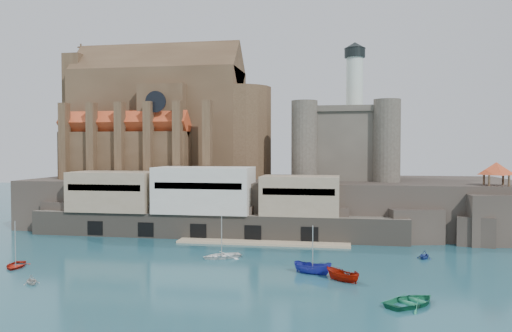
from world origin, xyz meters
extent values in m
plane|color=#194755|center=(0.00, 0.00, 0.00)|extent=(300.00, 300.00, 0.00)
cube|color=#29231F|center=(0.00, 40.00, 5.00)|extent=(100.00, 34.00, 10.00)
cube|color=#29231F|center=(-38.00, 23.50, 3.00)|extent=(9.00, 5.00, 6.00)
cube|color=#29231F|center=(-22.00, 23.50, 3.00)|extent=(9.00, 5.00, 6.00)
cube|color=#29231F|center=(-5.00, 23.50, 3.00)|extent=(9.00, 5.00, 6.00)
cube|color=#29231F|center=(12.00, 23.50, 3.00)|extent=(9.00, 5.00, 6.00)
cube|color=#29231F|center=(28.00, 23.50, 3.00)|extent=(9.00, 5.00, 6.00)
cube|color=#635B4F|center=(-8.00, 22.50, 2.25)|extent=(70.00, 6.00, 4.50)
cube|color=tan|center=(2.00, 18.00, 0.15)|extent=(30.00, 4.00, 0.40)
cube|color=black|center=(-30.00, 19.60, 1.60)|extent=(3.00, 0.40, 2.60)
cube|color=black|center=(-20.00, 19.60, 1.60)|extent=(3.00, 0.40, 2.60)
cube|color=black|center=(-10.00, 19.60, 1.60)|extent=(3.00, 0.40, 2.60)
cube|color=black|center=(0.00, 19.60, 1.60)|extent=(3.00, 0.40, 2.60)
cube|color=black|center=(10.00, 19.60, 1.60)|extent=(3.00, 0.40, 2.60)
cube|color=gray|center=(-28.00, 23.50, 8.25)|extent=(16.00, 9.00, 7.50)
cube|color=beige|center=(-10.00, 23.50, 8.75)|extent=(18.00, 9.00, 8.50)
cube|color=gray|center=(8.00, 23.50, 8.00)|extent=(14.00, 8.00, 7.00)
cube|color=#493422|center=(-26.00, 42.00, 22.00)|extent=(38.00, 14.00, 24.00)
cube|color=#493422|center=(-26.00, 42.00, 34.00)|extent=(38.00, 13.01, 13.01)
cylinder|color=#493422|center=(-7.00, 42.00, 20.00)|extent=(14.00, 14.00, 20.00)
cube|color=#493422|center=(-22.00, 42.00, 20.00)|extent=(10.00, 20.00, 20.00)
cube|color=#493422|center=(-30.00, 32.50, 15.00)|extent=(28.00, 5.00, 10.00)
cube|color=#493422|center=(-30.00, 51.50, 15.00)|extent=(28.00, 5.00, 10.00)
cube|color=#BF4220|center=(-30.00, 32.50, 21.60)|extent=(28.00, 5.66, 5.66)
cube|color=#BF4220|center=(-30.00, 51.50, 21.60)|extent=(28.00, 5.66, 5.66)
cube|color=#493422|center=(-45.00, 42.00, 24.00)|extent=(4.00, 10.00, 28.00)
cylinder|color=black|center=(-22.00, 29.95, 26.00)|extent=(4.40, 0.30, 4.40)
cube|color=#493422|center=(-42.00, 29.50, 18.00)|extent=(1.60, 2.20, 16.00)
cube|color=#493422|center=(-35.80, 29.50, 18.00)|extent=(1.60, 2.20, 16.00)
cube|color=#493422|center=(-29.60, 29.50, 18.00)|extent=(1.60, 2.20, 16.00)
cube|color=#493422|center=(-23.40, 29.50, 18.00)|extent=(1.60, 2.20, 16.00)
cube|color=#493422|center=(-17.20, 29.50, 18.00)|extent=(1.60, 2.20, 16.00)
cube|color=#493422|center=(-11.00, 29.50, 18.00)|extent=(1.60, 2.20, 16.00)
cube|color=#484238|center=(16.00, 41.00, 17.00)|extent=(16.00, 16.00, 14.00)
cube|color=#484238|center=(16.00, 41.00, 24.40)|extent=(17.00, 17.00, 1.20)
cylinder|color=#484238|center=(8.00, 33.00, 18.00)|extent=(5.20, 5.20, 16.00)
cylinder|color=#484238|center=(24.00, 33.00, 18.00)|extent=(5.20, 5.20, 16.00)
cylinder|color=#484238|center=(8.00, 49.00, 18.00)|extent=(5.20, 5.20, 16.00)
cylinder|color=#484238|center=(24.00, 49.00, 18.00)|extent=(5.20, 5.20, 16.00)
cylinder|color=silver|center=(18.00, 43.00, 30.00)|extent=(3.60, 3.60, 12.00)
cylinder|color=black|center=(18.00, 43.00, 37.00)|extent=(4.40, 4.40, 2.00)
cone|color=black|center=(18.00, 43.00, 38.60)|extent=(4.60, 4.60, 1.40)
cube|color=#29231F|center=(42.00, 26.00, 4.35)|extent=(12.00, 10.00, 8.70)
cube|color=#29231F|center=(38.00, 23.00, 2.50)|extent=(6.00, 5.00, 5.00)
cube|color=#493422|center=(42.00, 26.00, 8.85)|extent=(4.20, 4.20, 0.30)
cylinder|color=#493422|center=(40.40, 24.40, 10.30)|extent=(0.36, 0.36, 3.20)
cylinder|color=#493422|center=(43.60, 24.40, 10.30)|extent=(0.36, 0.36, 3.20)
cylinder|color=#493422|center=(40.40, 27.60, 10.30)|extent=(0.36, 0.36, 3.20)
cylinder|color=#493422|center=(43.60, 27.60, 10.30)|extent=(0.36, 0.36, 3.20)
pyramid|color=#BF4220|center=(42.00, 26.00, 13.00)|extent=(6.40, 6.40, 2.20)
imported|color=#AA190B|center=(-29.22, -4.67, 0.00)|extent=(3.69, 2.18, 4.98)
imported|color=beige|center=(-21.74, -12.13, 0.00)|extent=(2.64, 2.61, 2.67)
imported|color=#292FA1|center=(11.74, -1.40, 0.00)|extent=(2.49, 2.46, 5.22)
imported|color=#217F58|center=(22.78, -12.72, 0.00)|extent=(4.24, 4.36, 6.60)
imported|color=#961403|center=(15.60, -4.40, 0.00)|extent=(2.51, 2.50, 4.73)
imported|color=white|center=(-2.35, 5.91, 0.00)|extent=(3.33, 4.22, 5.93)
imported|color=navy|center=(27.69, 10.68, 0.00)|extent=(2.97, 2.45, 2.97)
camera|label=1|loc=(15.53, -66.71, 16.46)|focal=35.00mm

